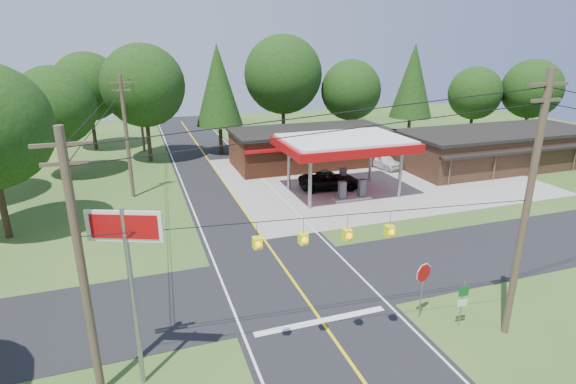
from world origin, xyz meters
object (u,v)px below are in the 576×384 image
object	(u,v)px
gas_canopy	(344,145)
suv_car	(330,181)
octagonal_stop_sign	(423,277)
big_stop_sign	(128,257)
sedan_car	(383,161)

from	to	relation	value
gas_canopy	suv_car	xyz separation A→B (m)	(-0.50, 1.50, -3.51)
octagonal_stop_sign	big_stop_sign	bearing A→B (deg)	-179.10
suv_car	big_stop_sign	distance (m)	25.96
gas_canopy	sedan_car	size ratio (longest dim) A/B	2.36
gas_canopy	sedan_car	xyz separation A→B (m)	(7.53, 6.20, -3.50)
sedan_car	octagonal_stop_sign	bearing A→B (deg)	-128.92
suv_car	big_stop_sign	size ratio (longest dim) A/B	0.77
suv_car	octagonal_stop_sign	xyz separation A→B (m)	(-4.00, -19.31, 1.39)
gas_canopy	sedan_car	bearing A→B (deg)	39.45
sedan_car	octagonal_stop_sign	world-z (taller)	octagonal_stop_sign
sedan_car	octagonal_stop_sign	size ratio (longest dim) A/B	1.58
gas_canopy	sedan_car	distance (m)	10.36
gas_canopy	sedan_car	world-z (taller)	gas_canopy
gas_canopy	octagonal_stop_sign	xyz separation A→B (m)	(-4.50, -17.81, -2.11)
sedan_car	big_stop_sign	bearing A→B (deg)	-147.68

